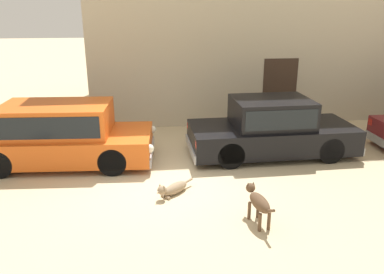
# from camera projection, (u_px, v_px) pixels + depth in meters

# --- Properties ---
(ground_plane) EXTENTS (80.00, 80.00, 0.00)m
(ground_plane) POSITION_uv_depth(u_px,v_px,m) (159.00, 179.00, 8.62)
(ground_plane) COLOR #CCB78E
(parked_sedan_nearest) EXTENTS (4.42, 2.04, 1.48)m
(parked_sedan_nearest) POSITION_uv_depth(u_px,v_px,m) (61.00, 133.00, 9.29)
(parked_sedan_nearest) COLOR #D15619
(parked_sedan_nearest) RESTS_ON ground_plane
(parked_sedan_second) EXTENTS (4.34, 1.85, 1.47)m
(parked_sedan_second) POSITION_uv_depth(u_px,v_px,m) (271.00, 128.00, 9.86)
(parked_sedan_second) COLOR black
(parked_sedan_second) RESTS_ON ground_plane
(stray_dog_spotted) EXTENTS (0.34, 1.03, 0.64)m
(stray_dog_spotted) POSITION_uv_depth(u_px,v_px,m) (258.00, 202.00, 6.77)
(stray_dog_spotted) COLOR brown
(stray_dog_spotted) RESTS_ON ground_plane
(stray_dog_tan) EXTENTS (0.82, 0.76, 0.34)m
(stray_dog_tan) POSITION_uv_depth(u_px,v_px,m) (173.00, 189.00, 7.89)
(stray_dog_tan) COLOR #997F60
(stray_dog_tan) RESTS_ON ground_plane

